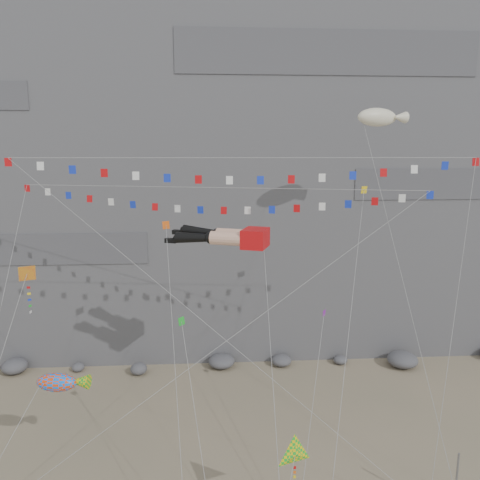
# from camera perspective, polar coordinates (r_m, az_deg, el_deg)

# --- Properties ---
(cliff) EXTENTS (80.00, 28.00, 50.00)m
(cliff) POSITION_cam_1_polar(r_m,az_deg,el_deg) (58.50, -2.82, 14.54)
(cliff) COLOR slate
(cliff) RESTS_ON ground
(talus_boulders) EXTENTS (60.00, 3.00, 1.20)m
(talus_boulders) POSITION_cam_1_polar(r_m,az_deg,el_deg) (47.99, -2.26, -14.58)
(talus_boulders) COLOR #57575C
(talus_boulders) RESTS_ON ground
(legs_kite) EXTENTS (7.41, 16.99, 20.68)m
(legs_kite) POSITION_cam_1_polar(r_m,az_deg,el_deg) (32.43, -1.54, 0.38)
(legs_kite) COLOR red
(legs_kite) RESTS_ON ground
(flag_banner_upper) EXTENTS (29.39, 15.58, 26.19)m
(flag_banner_upper) POSITION_cam_1_polar(r_m,az_deg,el_deg) (34.56, -3.49, 6.36)
(flag_banner_upper) COLOR red
(flag_banner_upper) RESTS_ON ground
(flag_banner_lower) EXTENTS (30.84, 8.13, 24.34)m
(flag_banner_lower) POSITION_cam_1_polar(r_m,az_deg,el_deg) (31.19, 0.65, 9.95)
(flag_banner_lower) COLOR red
(flag_banner_lower) RESTS_ON ground
(harlequin_kite) EXTENTS (4.48, 7.29, 15.62)m
(harlequin_kite) POSITION_cam_1_polar(r_m,az_deg,el_deg) (30.81, -24.55, -3.82)
(harlequin_kite) COLOR red
(harlequin_kite) RESTS_ON ground
(fish_windsock) EXTENTS (6.50, 6.80, 10.26)m
(fish_windsock) POSITION_cam_1_polar(r_m,az_deg,el_deg) (32.27, -21.47, -15.87)
(fish_windsock) COLOR #EE420C
(fish_windsock) RESTS_ON ground
(delta_kite) EXTENTS (3.42, 5.59, 7.48)m
(delta_kite) POSITION_cam_1_polar(r_m,az_deg,el_deg) (27.68, 6.74, -24.52)
(delta_kite) COLOR yellow
(delta_kite) RESTS_ON ground
(blimp_windsock) EXTENTS (4.56, 14.01, 26.90)m
(blimp_windsock) POSITION_cam_1_polar(r_m,az_deg,el_deg) (39.26, 16.40, 14.09)
(blimp_windsock) COLOR #EEE6C3
(blimp_windsock) RESTS_ON ground
(small_kite_a) EXTENTS (2.62, 14.43, 21.08)m
(small_kite_a) POSITION_cam_1_polar(r_m,az_deg,el_deg) (33.69, -8.99, 1.32)
(small_kite_a) COLOR #F25C14
(small_kite_a) RESTS_ON ground
(small_kite_b) EXTENTS (4.41, 11.12, 14.58)m
(small_kite_b) POSITION_cam_1_polar(r_m,az_deg,el_deg) (35.34, 10.16, -9.24)
(small_kite_b) COLOR purple
(small_kite_b) RESTS_ON ground
(small_kite_c) EXTENTS (2.71, 7.87, 13.27)m
(small_kite_c) POSITION_cam_1_polar(r_m,az_deg,el_deg) (28.99, -7.08, -10.24)
(small_kite_c) COLOR green
(small_kite_c) RESTS_ON ground
(small_kite_d) EXTENTS (7.11, 16.47, 24.98)m
(small_kite_d) POSITION_cam_1_polar(r_m,az_deg,el_deg) (36.19, 14.82, 5.30)
(small_kite_d) COLOR yellow
(small_kite_d) RESTS_ON ground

